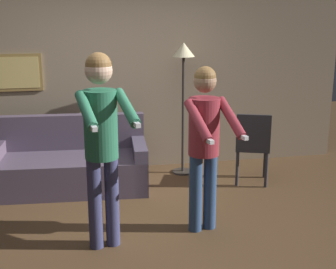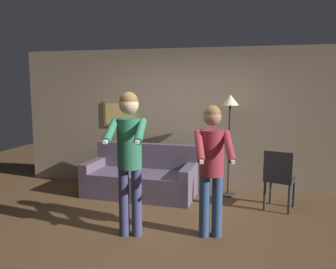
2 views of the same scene
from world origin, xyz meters
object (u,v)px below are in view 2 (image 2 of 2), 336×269
at_px(person_standing_left, 129,149).
at_px(person_standing_right, 212,159).
at_px(couch, 141,179).
at_px(dining_chair_distant, 279,177).
at_px(torchiere_lamp, 230,115).

distance_m(person_standing_left, person_standing_right, 1.02).
bearing_deg(couch, dining_chair_distant, -8.02).
xyz_separation_m(couch, person_standing_right, (1.32, -1.45, 0.71)).
distance_m(torchiere_lamp, person_standing_right, 1.79).
height_order(couch, torchiere_lamp, torchiere_lamp).
distance_m(couch, person_standing_right, 2.09).
height_order(torchiere_lamp, person_standing_right, torchiere_lamp).
bearing_deg(person_standing_right, couch, 132.25).
xyz_separation_m(person_standing_right, dining_chair_distant, (0.95, 1.13, -0.46)).
xyz_separation_m(torchiere_lamp, dining_chair_distant, (0.76, -0.60, -0.89)).
distance_m(person_standing_right, dining_chair_distant, 1.55).
bearing_deg(torchiere_lamp, person_standing_right, -96.36).
bearing_deg(dining_chair_distant, person_standing_left, -146.32).
bearing_deg(person_standing_right, dining_chair_distant, 49.91).
bearing_deg(couch, torchiere_lamp, 10.37).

